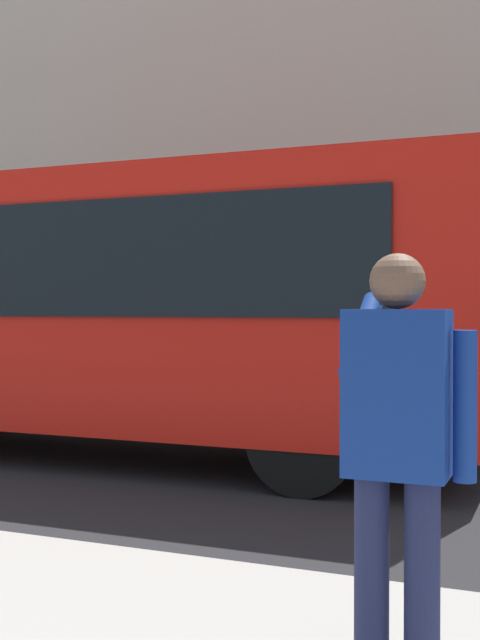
# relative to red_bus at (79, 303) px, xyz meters

# --- Properties ---
(ground_plane) EXTENTS (60.00, 60.00, 0.00)m
(ground_plane) POSITION_rel_red_bus_xyz_m (-3.20, -0.07, -1.68)
(ground_plane) COLOR #232326
(building_facade_far) EXTENTS (28.00, 1.55, 12.00)m
(building_facade_far) POSITION_rel_red_bus_xyz_m (-3.21, -6.87, 4.30)
(building_facade_far) COLOR beige
(building_facade_far) RESTS_ON ground_plane
(red_bus) EXTENTS (9.05, 2.54, 3.08)m
(red_bus) POSITION_rel_red_bus_xyz_m (0.00, 0.00, 0.00)
(red_bus) COLOR red
(red_bus) RESTS_ON ground_plane
(pedestrian_photographer) EXTENTS (0.53, 0.52, 1.70)m
(pedestrian_photographer) POSITION_rel_red_bus_xyz_m (-4.54, 4.60, -0.54)
(pedestrian_photographer) COLOR #1E2347
(pedestrian_photographer) RESTS_ON sidewalk_curb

